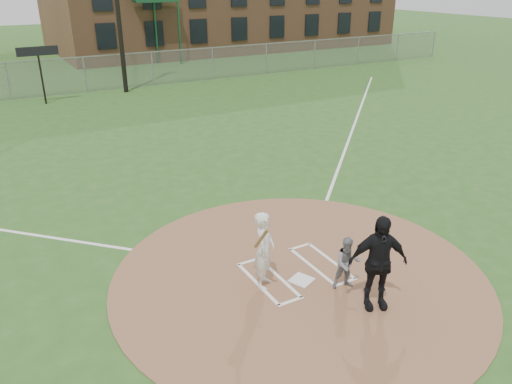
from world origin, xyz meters
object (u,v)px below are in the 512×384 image
umpire (378,262)px  batter_at_plate (264,250)px  home_plate (302,280)px  catcher (347,263)px

umpire → batter_at_plate: size_ratio=1.14×
home_plate → catcher: 1.12m
home_plate → batter_at_plate: size_ratio=0.26×
batter_at_plate → catcher: bearing=-31.3°
home_plate → umpire: bearing=-61.7°
home_plate → batter_at_plate: 1.21m
home_plate → catcher: catcher is taller
home_plate → batter_at_plate: (-0.81, 0.27, 0.86)m
umpire → catcher: bearing=119.3°
home_plate → umpire: umpire is taller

